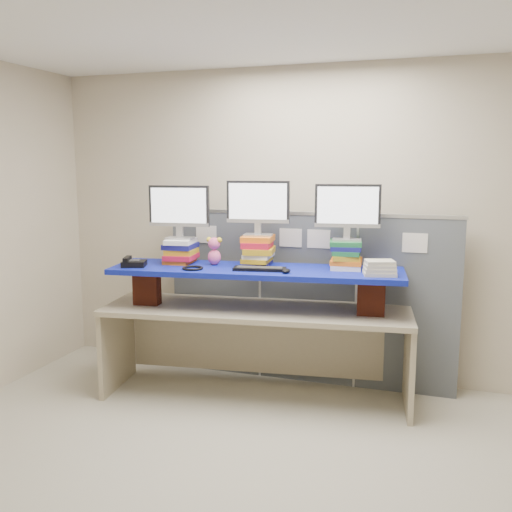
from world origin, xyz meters
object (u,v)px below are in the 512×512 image
(monitor_right, at_px, (348,209))
(desk_phone, at_px, (133,263))
(blue_board, at_px, (256,271))
(monitor_center, at_px, (258,205))
(monitor_left, at_px, (179,209))
(desk, at_px, (256,326))
(keyboard, at_px, (260,269))

(monitor_right, relative_size, desk_phone, 2.23)
(blue_board, xyz_separation_m, monitor_center, (-0.02, 0.12, 0.53))
(blue_board, xyz_separation_m, monitor_left, (-0.69, 0.03, 0.49))
(desk_phone, bearing_deg, desk, -5.31)
(monitor_left, height_order, monitor_center, monitor_center)
(blue_board, height_order, desk_phone, desk_phone)
(monitor_center, distance_m, desk_phone, 1.14)
(monitor_right, distance_m, keyboard, 0.85)
(blue_board, height_order, keyboard, keyboard)
(monitor_right, bearing_deg, monitor_left, 180.00)
(blue_board, height_order, monitor_left, monitor_left)
(desk, height_order, keyboard, keyboard)
(desk, bearing_deg, keyboard, -62.57)
(desk_phone, bearing_deg, blue_board, -5.31)
(monitor_center, bearing_deg, monitor_left, -180.00)
(blue_board, relative_size, monitor_right, 4.55)
(monitor_center, distance_m, monitor_right, 0.73)
(desk, height_order, blue_board, blue_board)
(monitor_left, relative_size, desk_phone, 2.23)
(monitor_right, xyz_separation_m, keyboard, (-0.64, -0.29, -0.47))
(blue_board, relative_size, keyboard, 5.43)
(desk, relative_size, monitor_right, 4.97)
(desk, distance_m, blue_board, 0.47)
(monitor_center, relative_size, monitor_right, 1.00)
(monitor_center, bearing_deg, keyboard, -75.84)
(monitor_center, bearing_deg, desk_phone, -167.09)
(blue_board, bearing_deg, monitor_right, 9.33)
(monitor_right, relative_size, keyboard, 1.20)
(monitor_left, xyz_separation_m, monitor_center, (0.67, 0.09, 0.04))
(desk, xyz_separation_m, monitor_left, (-0.69, 0.03, 0.95))
(monitor_left, bearing_deg, keyboard, -15.93)
(desk_phone, bearing_deg, monitor_left, 23.39)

